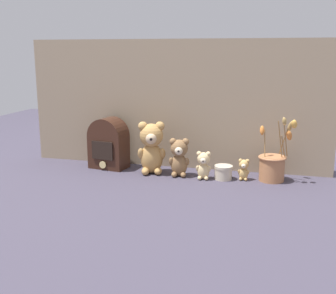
{
  "coord_description": "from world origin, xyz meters",
  "views": [
    {
      "loc": [
        0.5,
        -1.91,
        0.59
      ],
      "look_at": [
        0.0,
        0.02,
        0.14
      ],
      "focal_mm": 45.0,
      "sensor_mm": 36.0,
      "label": 1
    }
  ],
  "objects": [
    {
      "name": "teddy_bear_large",
      "position": [
        -0.08,
        0.02,
        0.14
      ],
      "size": [
        0.15,
        0.13,
        0.26
      ],
      "color": "tan",
      "rests_on": "ground"
    },
    {
      "name": "backdrop_wall",
      "position": [
        0.0,
        0.17,
        0.33
      ],
      "size": [
        1.56,
        0.02,
        0.65
      ],
      "color": "gray",
      "rests_on": "ground"
    },
    {
      "name": "flower_vase",
      "position": [
        0.5,
        0.04,
        0.08
      ],
      "size": [
        0.17,
        0.13,
        0.31
      ],
      "color": "#AD7047",
      "rests_on": "ground"
    },
    {
      "name": "vintage_radio",
      "position": [
        -0.33,
        0.06,
        0.13
      ],
      "size": [
        0.2,
        0.14,
        0.26
      ],
      "color": "#381E14",
      "rests_on": "ground"
    },
    {
      "name": "decorative_tin_tall",
      "position": [
        0.27,
        0.01,
        0.03
      ],
      "size": [
        0.09,
        0.09,
        0.07
      ],
      "color": "beige",
      "rests_on": "ground"
    },
    {
      "name": "teddy_bear_small",
      "position": [
        0.18,
        -0.02,
        0.07
      ],
      "size": [
        0.07,
        0.07,
        0.13
      ],
      "color": "#DBBC84",
      "rests_on": "ground"
    },
    {
      "name": "teddy_bear_medium",
      "position": [
        0.06,
        0.0,
        0.1
      ],
      "size": [
        0.1,
        0.09,
        0.19
      ],
      "color": "olive",
      "rests_on": "ground"
    },
    {
      "name": "teddy_bear_tiny",
      "position": [
        0.37,
        0.02,
        0.05
      ],
      "size": [
        0.05,
        0.05,
        0.1
      ],
      "color": "tan",
      "rests_on": "ground"
    },
    {
      "name": "ground_plane",
      "position": [
        0.0,
        0.0,
        0.0
      ],
      "size": [
        4.0,
        4.0,
        0.0
      ],
      "primitive_type": "plane",
      "color": "#3D3847"
    }
  ]
}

